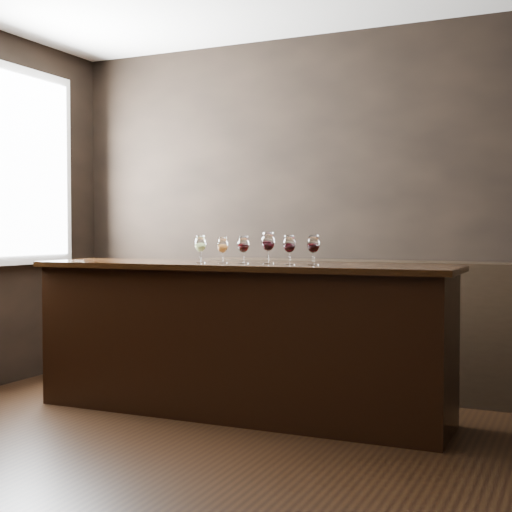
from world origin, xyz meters
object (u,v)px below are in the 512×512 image
at_px(glass_red_a, 243,245).
at_px(glass_red_c, 289,245).
at_px(bar_counter, 238,342).
at_px(glass_white, 200,244).
at_px(glass_red_b, 268,242).
at_px(back_bar_shelf, 375,327).
at_px(glass_amber, 223,246).
at_px(glass_red_d, 313,245).

relative_size(glass_red_a, glass_red_c, 0.96).
xyz_separation_m(bar_counter, glass_white, (-0.27, -0.03, 0.65)).
bearing_deg(glass_red_b, glass_red_c, -19.20).
relative_size(back_bar_shelf, glass_red_a, 15.38).
xyz_separation_m(glass_white, glass_red_a, (0.31, 0.02, -0.00)).
height_order(back_bar_shelf, glass_white, glass_white).
xyz_separation_m(glass_white, glass_red_b, (0.47, 0.07, 0.02)).
xyz_separation_m(glass_amber, glass_red_b, (0.30, 0.07, 0.02)).
xyz_separation_m(back_bar_shelf, glass_red_c, (-0.29, -1.02, 0.64)).
bearing_deg(glass_white, glass_red_d, 0.88).
distance_m(glass_amber, glass_red_c, 0.48).
bearing_deg(back_bar_shelf, glass_red_c, -105.92).
relative_size(back_bar_shelf, glass_red_b, 13.46).
height_order(bar_counter, glass_red_d, glass_red_d).
distance_m(bar_counter, glass_white, 0.70).
relative_size(bar_counter, glass_white, 15.15).
bearing_deg(bar_counter, back_bar_shelf, 55.59).
bearing_deg(glass_red_a, bar_counter, 167.18).
xyz_separation_m(glass_amber, glass_red_a, (0.14, 0.02, 0.00)).
distance_m(bar_counter, back_bar_shelf, 1.19).
height_order(glass_white, glass_red_c, glass_red_c).
bearing_deg(glass_amber, glass_red_d, 0.91).
height_order(bar_counter, back_bar_shelf, back_bar_shelf).
height_order(glass_amber, glass_red_a, glass_red_a).
bearing_deg(glass_red_b, glass_white, -171.75).
relative_size(glass_amber, glass_red_a, 0.96).
distance_m(glass_amber, glass_red_b, 0.31).
bearing_deg(bar_counter, glass_amber, -164.93).
relative_size(glass_red_a, glass_red_d, 0.95).
bearing_deg(bar_counter, glass_red_d, -2.61).
xyz_separation_m(glass_red_a, glass_red_b, (0.16, 0.05, 0.02)).
height_order(glass_white, glass_red_a, glass_white).
bearing_deg(glass_white, glass_amber, 0.75).
xyz_separation_m(bar_counter, glass_red_d, (0.53, -0.02, 0.65)).
bearing_deg(glass_red_b, back_bar_shelf, 64.06).
bearing_deg(bar_counter, glass_red_a, -13.44).
bearing_deg(glass_red_a, glass_red_d, -1.04).
bearing_deg(glass_red_d, glass_red_b, 170.56).
distance_m(bar_counter, glass_red_a, 0.65).
distance_m(bar_counter, glass_amber, 0.65).
relative_size(glass_red_b, glass_red_d, 1.09).
xyz_separation_m(back_bar_shelf, glass_red_b, (-0.46, -0.96, 0.65)).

